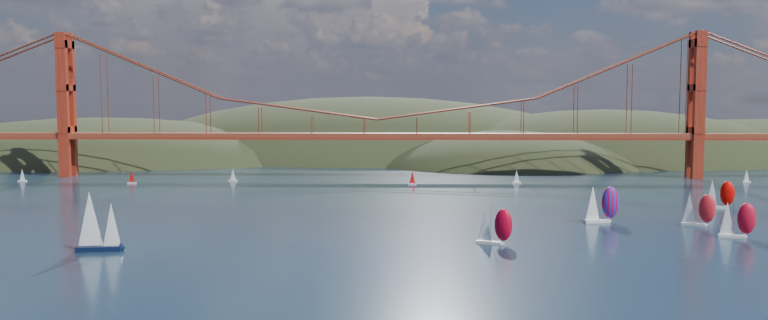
{
  "coord_description": "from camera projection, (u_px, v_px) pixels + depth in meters",
  "views": [
    {
      "loc": [
        10.52,
        -105.06,
        29.57
      ],
      "look_at": [
        5.0,
        90.0,
        13.77
      ],
      "focal_mm": 35.0,
      "sensor_mm": 36.0,
      "label": 1
    }
  ],
  "objects": [
    {
      "name": "bridge",
      "position": [
        373.0,
        93.0,
        284.15
      ],
      "size": [
        552.0,
        12.0,
        55.0
      ],
      "color": "maroon",
      "rests_on": "ground"
    },
    {
      "name": "racer_0",
      "position": [
        494.0,
        225.0,
        152.62
      ],
      "size": [
        7.57,
        4.82,
        8.46
      ],
      "rotation": [
        0.0,
        0.0,
        -0.34
      ],
      "color": "silver",
      "rests_on": "ground"
    },
    {
      "name": "racer_2",
      "position": [
        698.0,
        209.0,
        175.15
      ],
      "size": [
        7.67,
        5.01,
        8.58
      ],
      "rotation": [
        0.0,
        0.0,
        -0.36
      ],
      "color": "silver",
      "rests_on": "ground"
    },
    {
      "name": "distant_boat_1",
      "position": [
        22.0,
        175.0,
        269.66
      ],
      "size": [
        3.0,
        2.0,
        4.7
      ],
      "color": "silver",
      "rests_on": "ground"
    },
    {
      "name": "racer_3",
      "position": [
        719.0,
        194.0,
        202.63
      ],
      "size": [
        7.7,
        3.84,
        8.67
      ],
      "rotation": [
        0.0,
        0.0,
        -0.17
      ],
      "color": "white",
      "rests_on": "ground"
    },
    {
      "name": "distant_boat_4",
      "position": [
        747.0,
        176.0,
        266.58
      ],
      "size": [
        3.0,
        2.0,
        4.7
      ],
      "color": "silver",
      "rests_on": "ground"
    },
    {
      "name": "distant_boat_2",
      "position": [
        132.0,
        177.0,
        263.35
      ],
      "size": [
        3.0,
        2.0,
        4.7
      ],
      "color": "silver",
      "rests_on": "ground"
    },
    {
      "name": "distant_boat_9",
      "position": [
        412.0,
        178.0,
        260.79
      ],
      "size": [
        3.0,
        2.0,
        4.7
      ],
      "color": "silver",
      "rests_on": "ground"
    },
    {
      "name": "headlands",
      "position": [
        472.0,
        181.0,
        384.37
      ],
      "size": [
        725.0,
        225.0,
        96.0
      ],
      "color": "black",
      "rests_on": "ground"
    },
    {
      "name": "distant_boat_3",
      "position": [
        233.0,
        175.0,
        270.59
      ],
      "size": [
        3.0,
        2.0,
        4.7
      ],
      "color": "silver",
      "rests_on": "ground"
    },
    {
      "name": "sloop_navy",
      "position": [
        96.0,
        222.0,
        145.67
      ],
      "size": [
        8.7,
        5.34,
        13.08
      ],
      "rotation": [
        0.0,
        0.0,
        0.15
      ],
      "color": "black",
      "rests_on": "ground"
    },
    {
      "name": "ground",
      "position": [
        332.0,
        306.0,
        107.36
      ],
      "size": [
        1200.0,
        1200.0,
        0.0
      ],
      "primitive_type": "plane",
      "color": "black",
      "rests_on": "ground"
    },
    {
      "name": "racer_rwb",
      "position": [
        601.0,
        203.0,
        179.55
      ],
      "size": [
        8.84,
        4.45,
        9.94
      ],
      "rotation": [
        0.0,
        0.0,
        0.17
      ],
      "color": "white",
      "rests_on": "ground"
    },
    {
      "name": "racer_1",
      "position": [
        736.0,
        219.0,
        159.93
      ],
      "size": [
        7.68,
        3.81,
        8.64
      ],
      "rotation": [
        0.0,
        0.0,
        -0.16
      ],
      "color": "silver",
      "rests_on": "ground"
    },
    {
      "name": "distant_boat_8",
      "position": [
        517.0,
        177.0,
        263.75
      ],
      "size": [
        3.0,
        2.0,
        4.7
      ],
      "color": "silver",
      "rests_on": "ground"
    }
  ]
}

